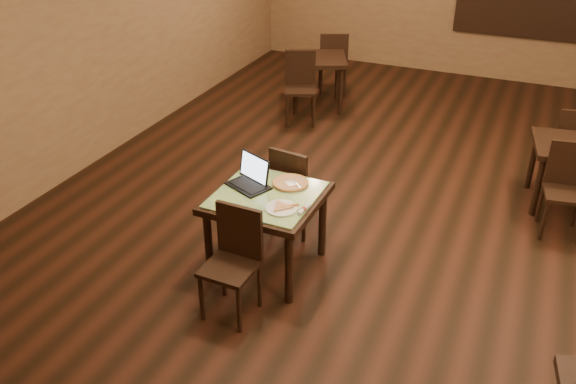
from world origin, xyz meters
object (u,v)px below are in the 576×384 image
at_px(chair_main_far, 293,186).
at_px(other_table_b_chair_far, 333,60).
at_px(chair_main_near, 234,255).
at_px(other_table_b_chair_near, 300,83).
at_px(pizza_pan, 290,184).
at_px(other_table_a, 571,155).
at_px(laptop, 251,177).
at_px(other_table_a_chair_near, 566,183).
at_px(tiled_table, 267,204).
at_px(other_table_b, 318,66).
at_px(other_table_a_chair_far, 572,141).

bearing_deg(chair_main_far, other_table_b_chair_far, -67.69).
relative_size(chair_main_near, other_table_b_chair_near, 0.96).
xyz_separation_m(pizza_pan, other_table_a, (2.29, 2.03, -0.18)).
bearing_deg(chair_main_near, laptop, 107.49).
bearing_deg(pizza_pan, other_table_b_chair_near, 110.92).
height_order(other_table_a, other_table_b_chair_near, other_table_b_chair_near).
distance_m(chair_main_far, pizza_pan, 0.47).
xyz_separation_m(other_table_a_chair_near, other_table_b_chair_near, (-3.45, 1.58, 0.03)).
bearing_deg(other_table_b_chair_near, other_table_a_chair_near, -48.43).
distance_m(other_table_b_chair_near, other_table_b_chair_far, 1.14).
xyz_separation_m(other_table_a, other_table_a_chair_near, (-0.01, -0.53, -0.07)).
distance_m(chair_main_near, other_table_b_chair_near, 4.08).
bearing_deg(other_table_b_chair_near, pizza_pan, -92.87).
height_order(chair_main_far, other_table_b_chair_far, other_table_b_chair_far).
height_order(tiled_table, laptop, laptop).
bearing_deg(chair_main_far, laptop, 77.80).
relative_size(chair_main_near, other_table_b, 0.88).
height_order(tiled_table, chair_main_near, chair_main_near).
xyz_separation_m(tiled_table, other_table_b_chair_far, (-0.99, 4.46, -0.11)).
distance_m(laptop, other_table_a, 3.39).
relative_size(chair_main_near, other_table_a_chair_far, 1.01).
height_order(tiled_table, other_table_b, tiled_table).
distance_m(other_table_a_chair_far, other_table_b_chair_far, 3.79).
bearing_deg(pizza_pan, other_table_a_chair_near, 33.32).
xyz_separation_m(laptop, other_table_b, (-0.82, 3.78, -0.21)).
xyz_separation_m(other_table_a_chair_near, other_table_a_chair_far, (0.02, 1.07, 0.00)).
xyz_separation_m(chair_main_far, other_table_a, (2.42, 1.65, 0.07)).
xyz_separation_m(chair_main_near, other_table_b_chair_near, (-1.06, 3.94, 0.02)).
height_order(laptop, other_table_b_chair_far, laptop).
xyz_separation_m(pizza_pan, other_table_b_chair_near, (-1.18, 3.08, -0.22)).
xyz_separation_m(pizza_pan, other_table_a_chair_far, (2.30, 2.56, -0.25)).
relative_size(pizza_pan, other_table_a_chair_near, 0.36).
bearing_deg(pizza_pan, laptop, -157.58).
distance_m(chair_main_far, other_table_a_chair_far, 3.27).
distance_m(chair_main_far, other_table_b_chair_near, 2.89).
bearing_deg(chair_main_far, other_table_b, -64.78).
bearing_deg(chair_main_near, other_table_b_chair_far, 102.93).
height_order(chair_main_near, other_table_a_chair_far, chair_main_near).
bearing_deg(other_table_a_chair_near, other_table_b_chair_far, 132.22).
xyz_separation_m(chair_main_near, chair_main_far, (-0.01, 1.24, -0.00)).
distance_m(pizza_pan, other_table_b_chair_far, 4.37).
relative_size(chair_main_far, other_table_a, 1.07).
xyz_separation_m(tiled_table, other_table_a, (2.41, 2.27, -0.07)).
bearing_deg(other_table_a_chair_far, other_table_b_chair_near, -17.31).
distance_m(chair_main_near, other_table_a, 3.76).
xyz_separation_m(chair_main_near, other_table_b, (-1.02, 4.51, 0.10)).
distance_m(other_table_a, other_table_a_chair_near, 0.54).
relative_size(other_table_a, other_table_b, 0.82).
bearing_deg(other_table_a_chair_near, tiled_table, -152.99).
bearing_deg(chair_main_near, tiled_table, 92.15).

